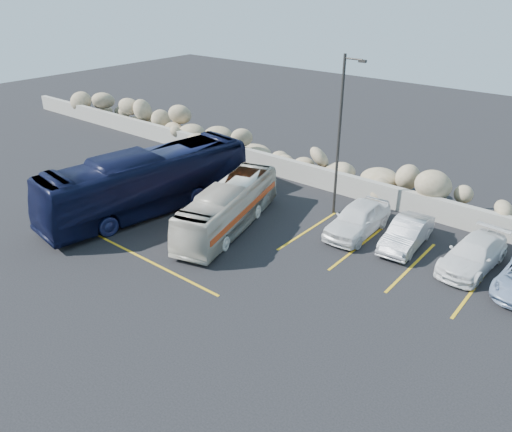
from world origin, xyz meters
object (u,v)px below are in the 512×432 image
Objects in this scene: car_b at (407,234)px; lamppost at (340,133)px; tour_coach at (148,182)px; car_a at (358,219)px; vintage_bus at (228,207)px; car_c at (473,254)px.

lamppost is at bearing 163.46° from car_b.
car_b is at bearing -12.77° from lamppost.
car_a is at bearing 33.10° from tour_coach.
car_a is at bearing 18.42° from vintage_bus.
car_a is (5.14, 3.49, -0.36)m from vintage_bus.
car_a reaches higher than car_c.
vintage_bus reaches higher than car_a.
vintage_bus is 2.07× the size of car_b.
car_b is (4.35, -0.99, -3.66)m from lamppost.
vintage_bus is 1.81× the size of car_a.
car_b is 0.90× the size of car_c.
car_a is (1.98, -1.21, -3.54)m from lamppost.
vintage_bus is at bearing 21.27° from tour_coach.
lamppost is 6.50m from vintage_bus.
car_a is 5.33m from car_c.
tour_coach reaches higher than car_a.
car_b is (2.38, 0.23, -0.11)m from car_a.
vintage_bus is (-3.16, -4.71, -3.18)m from lamppost.
lamppost is 0.70× the size of tour_coach.
lamppost reaches higher than vintage_bus.
vintage_bus reaches higher than car_b.
tour_coach is 10.80m from car_a.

